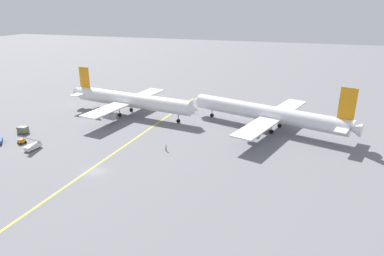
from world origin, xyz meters
name	(u,v)px	position (x,y,z in m)	size (l,w,h in m)	color
ground_plane	(96,172)	(0.00, 0.00, 0.00)	(600.00, 600.00, 0.00)	slate
taxiway_stripe	(112,154)	(-1.43, 10.00, 0.00)	(0.50, 120.00, 0.01)	yellow
airliner_at_gate_left	(131,100)	(-12.16, 41.83, 5.41)	(51.25, 41.07, 15.56)	white
airliner_being_pushed	(268,114)	(35.15, 42.45, 5.05)	(53.97, 44.72, 16.42)	silver
pushback_tug	(184,108)	(3.97, 52.07, 1.29)	(8.56, 4.38, 3.03)	#2D4C8C
gse_container_dolly_flat	(23,130)	(-35.37, 15.18, 1.17)	(3.39, 2.48, 2.15)	slate
gse_stair_truck_yellow	(33,146)	(-23.66, 6.17, 1.03)	(2.58, 4.82, 4.06)	silver
gse_gpu_cart_small	(22,141)	(-29.69, 8.53, 0.79)	(2.16, 2.49, 1.90)	orange
ground_crew_marshaller_foreground	(166,148)	(11.19, 16.55, 0.91)	(0.50, 0.36, 1.74)	#2D3351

